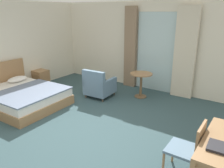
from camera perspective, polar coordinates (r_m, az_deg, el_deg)
The scene contains 11 objects.
ground at distance 4.83m, azimuth -8.49°, elevation -11.64°, with size 6.91×6.96×0.10m, color #334C51.
wall_back at distance 6.96m, azimuth 9.33°, elevation 9.63°, with size 6.51×0.12×2.66m, color silver.
balcony_glass_door at distance 6.78m, azimuth 11.52°, elevation 7.92°, with size 1.27×0.02×2.34m, color silver.
curtain_panel_left at distance 7.05m, azimuth 4.75°, elevation 9.29°, with size 0.40×0.10×2.50m, color #897056.
curtain_panel_right at distance 6.40m, azimuth 18.32°, elevation 7.53°, with size 0.59×0.10×2.50m, color beige.
bed at distance 6.22m, azimuth -22.50°, elevation -2.87°, with size 2.13×1.75×1.00m.
nightstand at distance 7.58m, azimuth -17.87°, elevation 1.44°, with size 0.42×0.41×0.53m.
desk_chair at distance 3.45m, azimuth 19.44°, elevation -15.19°, with size 0.46×0.46×0.88m.
closed_book at distance 3.07m, azimuth 25.40°, elevation -14.34°, with size 0.20×0.28×0.03m, color #232328.
armchair_by_window at distance 6.27m, azimuth -3.40°, elevation -0.49°, with size 0.73×0.78×0.83m.
round_cafe_table at distance 6.26m, azimuth 7.54°, elevation 1.11°, with size 0.62×0.62×0.70m.
Camera 1 is at (2.90, -3.03, 2.33)m, focal length 35.36 mm.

